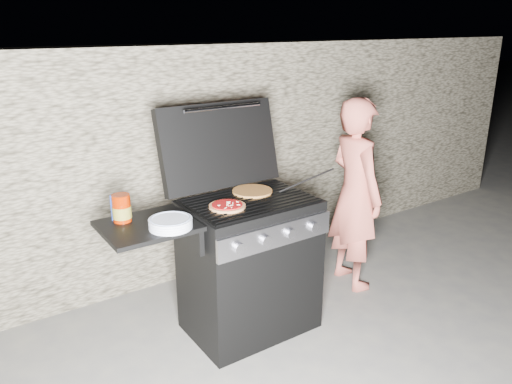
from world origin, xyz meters
TOP-DOWN VIEW (x-y plane):
  - ground at (0.00, 0.00)m, footprint 50.00×50.00m
  - stone_wall at (0.00, 1.05)m, footprint 8.00×0.35m
  - gas_grill at (-0.25, 0.00)m, footprint 1.34×0.79m
  - pizza_topped at (-0.19, -0.05)m, footprint 0.23×0.23m
  - pizza_plain at (0.09, 0.11)m, footprint 0.28×0.28m
  - sauce_jar at (-0.77, 0.12)m, footprint 0.13×0.13m
  - blue_carton at (-0.78, 0.15)m, footprint 0.08×0.06m
  - plate_stack at (-0.59, -0.12)m, footprint 0.25×0.25m
  - person at (1.00, 0.08)m, footprint 0.43×0.58m
  - tongs at (0.46, 0.00)m, footprint 0.46×0.02m

SIDE VIEW (x-z plane):
  - ground at x=0.00m, z-range 0.00..0.00m
  - gas_grill at x=-0.25m, z-range 0.00..0.91m
  - person at x=1.00m, z-range 0.00..1.46m
  - stone_wall at x=0.00m, z-range 0.00..1.80m
  - pizza_plain at x=0.09m, z-range 0.91..0.92m
  - pizza_topped at x=-0.19m, z-range 0.91..0.94m
  - plate_stack at x=-0.59m, z-range 0.90..0.96m
  - tongs at x=0.46m, z-range 0.91..1.00m
  - blue_carton at x=-0.78m, z-range 0.90..1.05m
  - sauce_jar at x=-0.77m, z-range 0.90..1.06m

